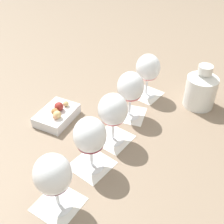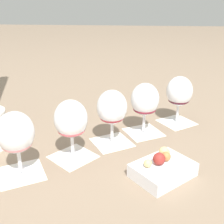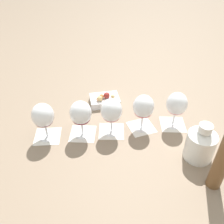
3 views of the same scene
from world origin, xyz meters
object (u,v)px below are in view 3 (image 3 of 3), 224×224
Objects in this scene: wine_glass_2 at (111,112)px; wine_glass_3 at (81,114)px; ceramic_vase at (201,144)px; snack_dish at (105,100)px; wine_glass_1 at (143,108)px; wine_glass_4 at (43,117)px; wine_glass_0 at (177,105)px.

wine_glass_2 is 1.00× the size of wine_glass_3.
ceramic_vase reaches higher than snack_dish.
wine_glass_3 reaches higher than snack_dish.
wine_glass_3 is 0.94× the size of snack_dish.
wine_glass_1 is at bearing 132.29° from wine_glass_2.
snack_dish is at bearing -169.63° from wine_glass_3.
wine_glass_1 is 1.00× the size of wine_glass_4.
wine_glass_4 is (0.09, -0.12, -0.00)m from wine_glass_3.
wine_glass_4 is (0.17, -0.22, 0.00)m from wine_glass_2.
wine_glass_0 is at bearing 130.60° from wine_glass_3.
wine_glass_0 is 0.37m from snack_dish.
ceramic_vase is at bearing 106.40° from wine_glass_3.
wine_glass_1 reaches higher than snack_dish.
wine_glass_4 is at bearing -68.45° from ceramic_vase.
wine_glass_2 is at bearing -47.71° from wine_glass_1.
wine_glass_1 is at bearing 130.11° from wine_glass_4.
wine_glass_3 is at bearing -73.60° from ceramic_vase.
wine_glass_0 is at bearing 130.78° from wine_glass_2.
ceramic_vase is at bearing 81.49° from wine_glass_1.
ceramic_vase is (-0.23, 0.58, -0.04)m from wine_glass_4.
wine_glass_4 reaches higher than snack_dish.
wine_glass_3 is at bearing 10.37° from snack_dish.
wine_glass_1 is 0.42m from wine_glass_4.
wine_glass_0 is 1.00× the size of wine_glass_2.
wine_glass_1 is at bearing 131.31° from wine_glass_3.
ceramic_vase is (0.04, 0.26, -0.04)m from wine_glass_1.
wine_glass_1 is at bearing 74.64° from snack_dish.
snack_dish is at bearing -105.36° from wine_glass_1.
wine_glass_0 and wine_glass_3 have the same top height.
wine_glass_3 is at bearing 128.01° from wine_glass_4.
wine_glass_0 is 1.03× the size of ceramic_vase.
ceramic_vase is at bearing 48.40° from wine_glass_0.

